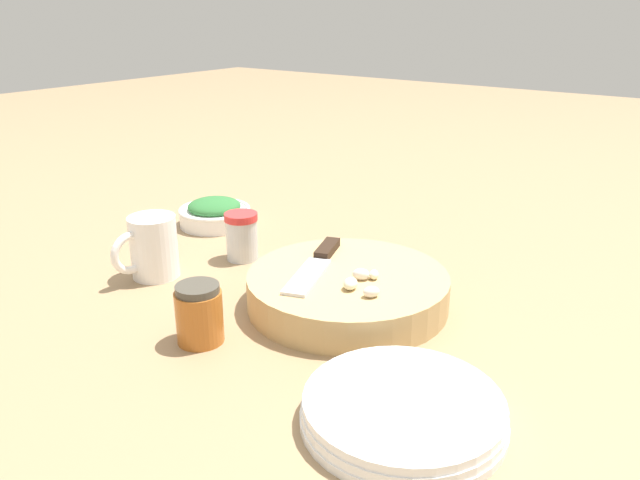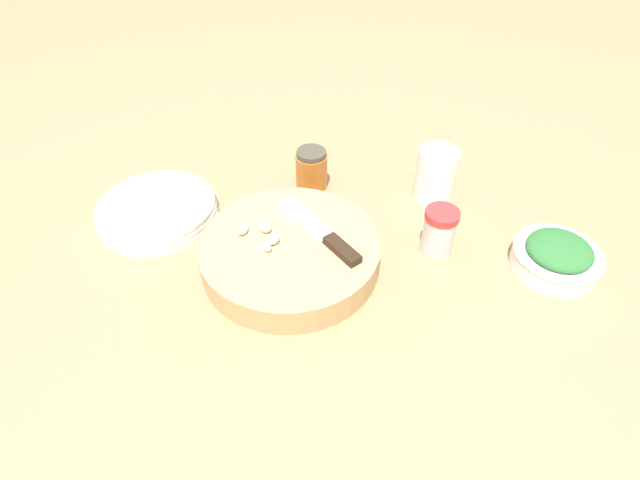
{
  "view_description": "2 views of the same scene",
  "coord_description": "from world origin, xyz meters",
  "px_view_note": "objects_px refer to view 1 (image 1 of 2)",
  "views": [
    {
      "loc": [
        0.53,
        -0.7,
        0.41
      ],
      "look_at": [
        0.02,
        0.0,
        0.08
      ],
      "focal_mm": 35.0,
      "sensor_mm": 36.0,
      "label": 1
    },
    {
      "loc": [
        0.22,
        0.54,
        0.58
      ],
      "look_at": [
        0.04,
        -0.02,
        0.04
      ],
      "focal_mm": 28.0,
      "sensor_mm": 36.0,
      "label": 2
    }
  ],
  "objects_px": {
    "plate_stack": "(403,410)",
    "honey_jar": "(199,314)",
    "garlic_cloves": "(362,281)",
    "cutting_board": "(348,290)",
    "chef_knife": "(317,262)",
    "herb_bowl": "(215,213)",
    "coffee_mug": "(152,247)",
    "spice_jar": "(242,236)"
  },
  "relations": [
    {
      "from": "garlic_cloves",
      "to": "herb_bowl",
      "type": "xyz_separation_m",
      "value": [
        -0.44,
        0.16,
        -0.03
      ]
    },
    {
      "from": "cutting_board",
      "to": "plate_stack",
      "type": "bearing_deg",
      "value": -43.97
    },
    {
      "from": "honey_jar",
      "to": "cutting_board",
      "type": "bearing_deg",
      "value": 63.87
    },
    {
      "from": "cutting_board",
      "to": "honey_jar",
      "type": "distance_m",
      "value": 0.22
    },
    {
      "from": "garlic_cloves",
      "to": "plate_stack",
      "type": "height_order",
      "value": "garlic_cloves"
    },
    {
      "from": "garlic_cloves",
      "to": "coffee_mug",
      "type": "bearing_deg",
      "value": -167.84
    },
    {
      "from": "coffee_mug",
      "to": "plate_stack",
      "type": "height_order",
      "value": "coffee_mug"
    },
    {
      "from": "chef_knife",
      "to": "coffee_mug",
      "type": "height_order",
      "value": "coffee_mug"
    },
    {
      "from": "cutting_board",
      "to": "spice_jar",
      "type": "bearing_deg",
      "value": 170.58
    },
    {
      "from": "garlic_cloves",
      "to": "herb_bowl",
      "type": "bearing_deg",
      "value": 160.13
    },
    {
      "from": "plate_stack",
      "to": "herb_bowl",
      "type": "bearing_deg",
      "value": 151.53
    },
    {
      "from": "plate_stack",
      "to": "honey_jar",
      "type": "xyz_separation_m",
      "value": [
        -0.29,
        -0.01,
        0.02
      ]
    },
    {
      "from": "spice_jar",
      "to": "plate_stack",
      "type": "distance_m",
      "value": 0.5
    },
    {
      "from": "garlic_cloves",
      "to": "cutting_board",
      "type": "bearing_deg",
      "value": 148.17
    },
    {
      "from": "herb_bowl",
      "to": "spice_jar",
      "type": "distance_m",
      "value": 0.19
    },
    {
      "from": "chef_knife",
      "to": "herb_bowl",
      "type": "xyz_separation_m",
      "value": [
        -0.35,
        0.14,
        -0.03
      ]
    },
    {
      "from": "coffee_mug",
      "to": "chef_knife",
      "type": "bearing_deg",
      "value": 21.38
    },
    {
      "from": "garlic_cloves",
      "to": "spice_jar",
      "type": "bearing_deg",
      "value": 167.17
    },
    {
      "from": "herb_bowl",
      "to": "spice_jar",
      "type": "relative_size",
      "value": 1.72
    },
    {
      "from": "spice_jar",
      "to": "cutting_board",
      "type": "bearing_deg",
      "value": -9.42
    },
    {
      "from": "cutting_board",
      "to": "spice_jar",
      "type": "xyz_separation_m",
      "value": [
        -0.24,
        0.04,
        0.02
      ]
    },
    {
      "from": "cutting_board",
      "to": "chef_knife",
      "type": "relative_size",
      "value": 1.48
    },
    {
      "from": "cutting_board",
      "to": "honey_jar",
      "type": "bearing_deg",
      "value": -116.13
    },
    {
      "from": "cutting_board",
      "to": "spice_jar",
      "type": "relative_size",
      "value": 3.54
    },
    {
      "from": "garlic_cloves",
      "to": "coffee_mug",
      "type": "height_order",
      "value": "coffee_mug"
    },
    {
      "from": "garlic_cloves",
      "to": "spice_jar",
      "type": "xyz_separation_m",
      "value": [
        -0.28,
        0.06,
        -0.02
      ]
    },
    {
      "from": "coffee_mug",
      "to": "garlic_cloves",
      "type": "bearing_deg",
      "value": 12.16
    },
    {
      "from": "herb_bowl",
      "to": "coffee_mug",
      "type": "height_order",
      "value": "coffee_mug"
    },
    {
      "from": "herb_bowl",
      "to": "plate_stack",
      "type": "xyz_separation_m",
      "value": [
        0.6,
        -0.33,
        -0.01
      ]
    },
    {
      "from": "spice_jar",
      "to": "plate_stack",
      "type": "xyz_separation_m",
      "value": [
        0.44,
        -0.23,
        -0.03
      ]
    },
    {
      "from": "honey_jar",
      "to": "coffee_mug",
      "type": "bearing_deg",
      "value": 154.82
    },
    {
      "from": "chef_knife",
      "to": "spice_jar",
      "type": "xyz_separation_m",
      "value": [
        -0.19,
        0.04,
        -0.01
      ]
    },
    {
      "from": "coffee_mug",
      "to": "plate_stack",
      "type": "distance_m",
      "value": 0.51
    },
    {
      "from": "garlic_cloves",
      "to": "honey_jar",
      "type": "xyz_separation_m",
      "value": [
        -0.13,
        -0.17,
        -0.02
      ]
    },
    {
      "from": "spice_jar",
      "to": "plate_stack",
      "type": "relative_size",
      "value": 0.38
    },
    {
      "from": "chef_knife",
      "to": "spice_jar",
      "type": "distance_m",
      "value": 0.19
    },
    {
      "from": "coffee_mug",
      "to": "plate_stack",
      "type": "bearing_deg",
      "value": -10.39
    },
    {
      "from": "chef_knife",
      "to": "honey_jar",
      "type": "xyz_separation_m",
      "value": [
        -0.04,
        -0.2,
        -0.01
      ]
    },
    {
      "from": "plate_stack",
      "to": "chef_knife",
      "type": "bearing_deg",
      "value": 142.8
    },
    {
      "from": "chef_knife",
      "to": "coffee_mug",
      "type": "distance_m",
      "value": 0.27
    },
    {
      "from": "cutting_board",
      "to": "plate_stack",
      "type": "distance_m",
      "value": 0.27
    },
    {
      "from": "chef_knife",
      "to": "garlic_cloves",
      "type": "xyz_separation_m",
      "value": [
        0.09,
        -0.02,
        0.0
      ]
    }
  ]
}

